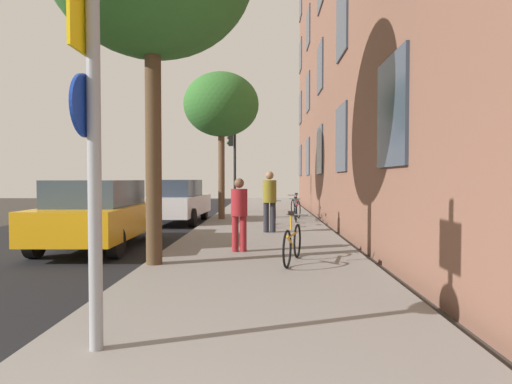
# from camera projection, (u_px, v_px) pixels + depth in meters

# --- Properties ---
(ground_plane) EXTENTS (41.80, 41.80, 0.00)m
(ground_plane) POSITION_uv_depth(u_px,v_px,m) (168.00, 224.00, 15.67)
(ground_plane) COLOR #332D28
(road_asphalt) EXTENTS (7.00, 38.00, 0.01)m
(road_asphalt) POSITION_uv_depth(u_px,v_px,m) (111.00, 224.00, 15.72)
(road_asphalt) COLOR black
(road_asphalt) RESTS_ON ground
(sidewalk) EXTENTS (4.20, 38.00, 0.12)m
(sidewalk) POSITION_uv_depth(u_px,v_px,m) (263.00, 223.00, 15.59)
(sidewalk) COLOR gray
(sidewalk) RESTS_ON ground
(sign_post) EXTENTS (0.16, 0.60, 3.44)m
(sign_post) POSITION_uv_depth(u_px,v_px,m) (91.00, 130.00, 3.79)
(sign_post) COLOR gray
(sign_post) RESTS_ON sidewalk
(traffic_light) EXTENTS (0.43, 0.24, 3.92)m
(traffic_light) POSITION_uv_depth(u_px,v_px,m) (233.00, 155.00, 19.73)
(traffic_light) COLOR black
(traffic_light) RESTS_ON sidewalk
(tree_far) EXTENTS (2.87, 2.87, 5.61)m
(tree_far) POSITION_uv_depth(u_px,v_px,m) (221.00, 105.00, 16.30)
(tree_far) COLOR brown
(tree_far) RESTS_ON sidewalk
(bicycle_0) EXTENTS (0.55, 1.63, 0.95)m
(bicycle_0) POSITION_uv_depth(u_px,v_px,m) (292.00, 243.00, 7.81)
(bicycle_0) COLOR black
(bicycle_0) RESTS_ON sidewalk
(bicycle_1) EXTENTS (0.42, 1.68, 0.91)m
(bicycle_1) POSITION_uv_depth(u_px,v_px,m) (274.00, 215.00, 13.93)
(bicycle_1) COLOR black
(bicycle_1) RESTS_ON sidewalk
(bicycle_2) EXTENTS (0.42, 1.66, 0.90)m
(bicycle_2) POSITION_uv_depth(u_px,v_px,m) (295.00, 211.00, 15.63)
(bicycle_2) COLOR black
(bicycle_2) RESTS_ON sidewalk
(bicycle_3) EXTENTS (0.42, 1.76, 0.98)m
(bicycle_3) POSITION_uv_depth(u_px,v_px,m) (296.00, 208.00, 17.24)
(bicycle_3) COLOR black
(bicycle_3) RESTS_ON sidewalk
(pedestrian_0) EXTENTS (0.45, 0.45, 1.55)m
(pedestrian_0) POSITION_uv_depth(u_px,v_px,m) (239.00, 210.00, 9.02)
(pedestrian_0) COLOR maroon
(pedestrian_0) RESTS_ON sidewalk
(pedestrian_1) EXTENTS (0.40, 0.40, 1.76)m
(pedestrian_1) POSITION_uv_depth(u_px,v_px,m) (270.00, 197.00, 12.29)
(pedestrian_1) COLOR #26262D
(pedestrian_1) RESTS_ON sidewalk
(car_0) EXTENTS (1.98, 4.47, 1.62)m
(car_0) POSITION_uv_depth(u_px,v_px,m) (100.00, 213.00, 10.18)
(car_0) COLOR orange
(car_0) RESTS_ON road_asphalt
(car_1) EXTENTS (1.96, 4.41, 1.62)m
(car_1) POSITION_uv_depth(u_px,v_px,m) (177.00, 201.00, 15.94)
(car_1) COLOR silver
(car_1) RESTS_ON road_asphalt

